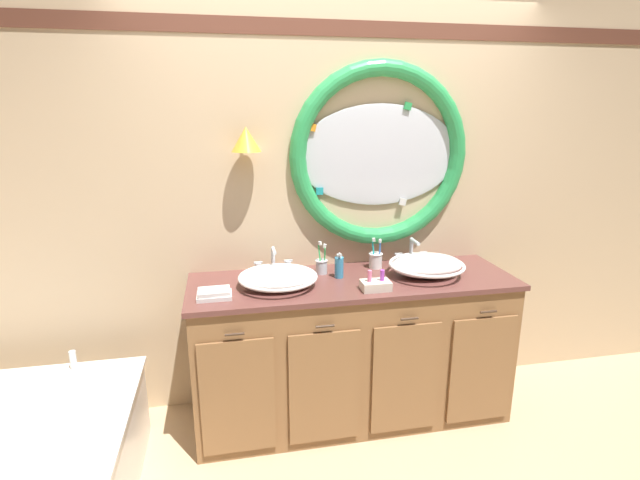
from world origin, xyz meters
TOP-DOWN VIEW (x-y plane):
  - ground_plane at (0.00, 0.00)m, footprint 14.00×14.00m
  - back_wall_assembly at (0.02, 0.58)m, footprint 6.40×0.26m
  - vanity_counter at (0.04, 0.25)m, footprint 1.92×0.64m
  - sink_basin_left at (-0.41, 0.22)m, footprint 0.45×0.45m
  - sink_basin_right at (0.48, 0.22)m, footprint 0.45×0.45m
  - faucet_set_left at (-0.41, 0.47)m, footprint 0.24×0.13m
  - faucet_set_right at (0.48, 0.47)m, footprint 0.22×0.14m
  - toothbrush_holder_left at (-0.13, 0.38)m, footprint 0.08×0.08m
  - toothbrush_holder_right at (0.23, 0.42)m, footprint 0.09×0.09m
  - soap_dispenser at (-0.04, 0.29)m, footprint 0.05×0.06m
  - folded_hand_towel at (-0.77, 0.11)m, footprint 0.18×0.13m
  - toiletry_basket at (0.11, 0.06)m, footprint 0.16×0.11m

SIDE VIEW (x-z plane):
  - ground_plane at x=0.00m, z-range 0.00..0.00m
  - vanity_counter at x=0.04m, z-range 0.00..0.91m
  - folded_hand_towel at x=-0.77m, z-range 0.91..0.95m
  - toiletry_basket at x=0.11m, z-range 0.88..0.99m
  - toothbrush_holder_left at x=-0.13m, z-range 0.85..1.06m
  - sink_basin_left at x=-0.41m, z-range 0.91..1.01m
  - toothbrush_holder_right at x=0.23m, z-range 0.86..1.06m
  - faucet_set_left at x=-0.41m, z-range 0.89..1.05m
  - sink_basin_right at x=0.48m, z-range 0.91..1.04m
  - faucet_set_right at x=0.48m, z-range 0.89..1.06m
  - soap_dispenser at x=-0.04m, z-range 0.90..1.05m
  - back_wall_assembly at x=0.02m, z-range 0.03..2.63m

